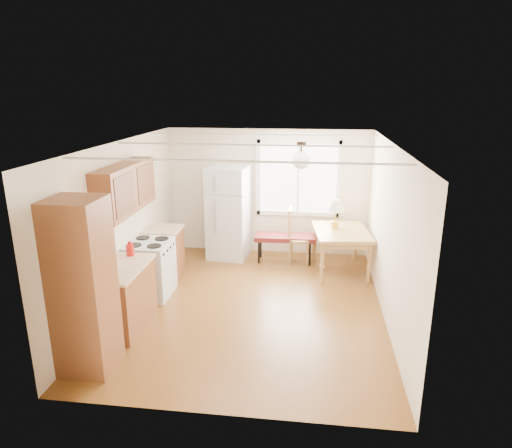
% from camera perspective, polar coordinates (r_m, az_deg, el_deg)
% --- Properties ---
extents(room_shell, '(4.60, 5.60, 2.62)m').
position_cam_1_polar(room_shell, '(6.75, -0.65, -0.62)').
color(room_shell, '#563111').
rests_on(room_shell, ground).
extents(kitchen_run, '(0.65, 3.40, 2.20)m').
position_cam_1_polar(kitchen_run, '(6.75, -16.03, -4.96)').
color(kitchen_run, brown).
rests_on(kitchen_run, ground).
extents(window_unit, '(1.64, 0.05, 1.51)m').
position_cam_1_polar(window_unit, '(9.02, 5.31, 5.70)').
color(window_unit, white).
rests_on(window_unit, room_shell).
extents(pendant_light, '(0.26, 0.26, 0.40)m').
position_cam_1_polar(pendant_light, '(6.86, 5.65, 8.05)').
color(pendant_light, '#2E2214').
rests_on(pendant_light, room_shell).
extents(refrigerator, '(0.82, 0.82, 1.82)m').
position_cam_1_polar(refrigerator, '(8.97, -3.44, 1.46)').
color(refrigerator, silver).
rests_on(refrigerator, ground).
extents(bench, '(1.18, 0.47, 0.54)m').
position_cam_1_polar(bench, '(8.80, 3.64, -1.79)').
color(bench, '#561414').
rests_on(bench, ground).
extents(dining_table, '(1.09, 1.36, 0.79)m').
position_cam_1_polar(dining_table, '(8.40, 10.59, -1.45)').
color(dining_table, '#A0753D').
rests_on(dining_table, ground).
extents(chair, '(0.48, 0.48, 1.08)m').
position_cam_1_polar(chair, '(8.70, 4.83, -1.01)').
color(chair, '#A0753D').
rests_on(chair, ground).
extents(table_lamp, '(0.30, 0.30, 0.53)m').
position_cam_1_polar(table_lamp, '(8.40, 9.94, 2.05)').
color(table_lamp, gold).
rests_on(table_lamp, dining_table).
extents(coffee_maker, '(0.22, 0.26, 0.36)m').
position_cam_1_polar(coffee_maker, '(6.17, -18.42, -5.37)').
color(coffee_maker, black).
rests_on(coffee_maker, kitchen_run).
extents(kettle, '(0.12, 0.12, 0.22)m').
position_cam_1_polar(kettle, '(6.91, -15.46, -3.09)').
color(kettle, red).
rests_on(kettle, kitchen_run).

